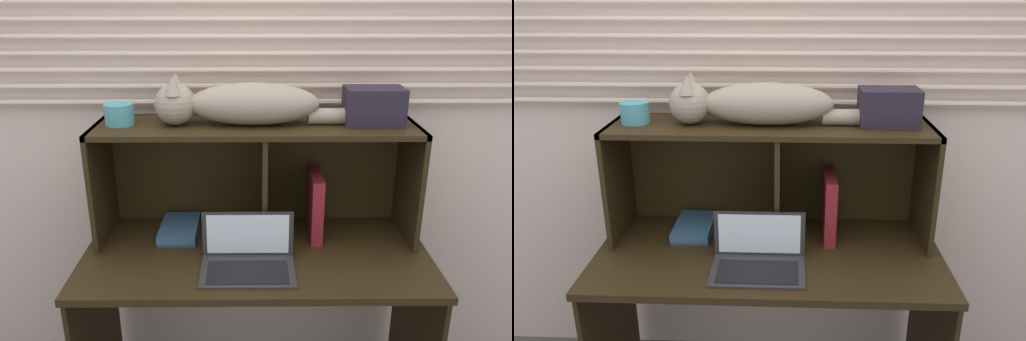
{
  "view_description": "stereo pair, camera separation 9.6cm",
  "coord_description": "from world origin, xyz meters",
  "views": [
    {
      "loc": [
        -0.02,
        -1.63,
        1.78
      ],
      "look_at": [
        0.0,
        0.33,
        1.05
      ],
      "focal_mm": 35.01,
      "sensor_mm": 36.0,
      "label": 1
    },
    {
      "loc": [
        0.08,
        -1.63,
        1.78
      ],
      "look_at": [
        0.0,
        0.33,
        1.05
      ],
      "focal_mm": 35.01,
      "sensor_mm": 36.0,
      "label": 2
    }
  ],
  "objects": [
    {
      "name": "book_stack",
      "position": [
        -0.33,
        0.33,
        0.78
      ],
      "size": [
        0.16,
        0.27,
        0.05
      ],
      "color": "#394972",
      "rests_on": "desk"
    },
    {
      "name": "storage_box",
      "position": [
        0.47,
        0.33,
        1.33
      ],
      "size": [
        0.23,
        0.15,
        0.15
      ],
      "primitive_type": "cube",
      "color": "black",
      "rests_on": "hutch_shelf_unit"
    },
    {
      "name": "hutch_shelf_unit",
      "position": [
        0.0,
        0.36,
        1.1
      ],
      "size": [
        1.32,
        0.35,
        0.5
      ],
      "color": "black",
      "rests_on": "desk"
    },
    {
      "name": "desk",
      "position": [
        0.0,
        0.18,
        0.6
      ],
      "size": [
        1.41,
        0.67,
        0.75
      ],
      "color": "black",
      "rests_on": "ground"
    },
    {
      "name": "back_panel_with_blinds",
      "position": [
        0.0,
        0.55,
        1.26
      ],
      "size": [
        4.4,
        0.08,
        2.5
      ],
      "color": "beige",
      "rests_on": "ground"
    },
    {
      "name": "laptop",
      "position": [
        -0.03,
        0.05,
        0.79
      ],
      "size": [
        0.36,
        0.24,
        0.2
      ],
      "color": "#2A2A2A",
      "rests_on": "desk"
    },
    {
      "name": "small_basket",
      "position": [
        -0.55,
        0.33,
        1.29
      ],
      "size": [
        0.12,
        0.12,
        0.09
      ],
      "primitive_type": "cylinder",
      "color": "teal",
      "rests_on": "hutch_shelf_unit"
    },
    {
      "name": "cat",
      "position": [
        -0.06,
        0.33,
        1.34
      ],
      "size": [
        0.91,
        0.19,
        0.2
      ],
      "color": "gray",
      "rests_on": "hutch_shelf_unit"
    },
    {
      "name": "binder_upright",
      "position": [
        0.25,
        0.33,
        0.9
      ],
      "size": [
        0.05,
        0.23,
        0.29
      ],
      "primitive_type": "cube",
      "color": "maroon",
      "rests_on": "desk"
    }
  ]
}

